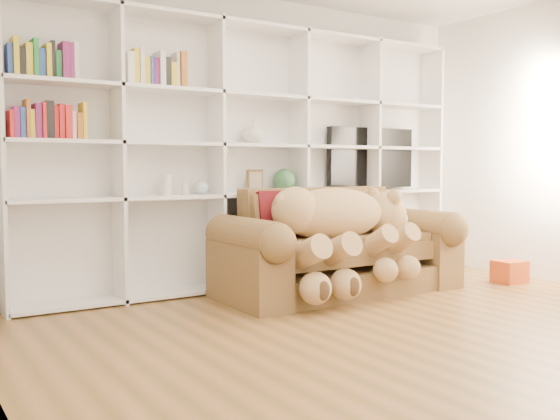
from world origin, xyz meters
TOP-DOWN VIEW (x-y plane):
  - floor at (0.00, 0.00)m, footprint 5.00×5.00m
  - wall_left at (-2.50, 0.00)m, footprint 0.02×5.00m
  - wall_back at (0.00, 2.50)m, footprint 5.00×0.02m
  - bookshelf at (-0.24, 2.36)m, footprint 4.43×0.35m
  - sofa at (0.43, 1.68)m, footprint 2.17×0.94m
  - teddy_bear at (0.32, 1.50)m, footprint 1.51×0.86m
  - throw_pillow at (-0.06, 1.83)m, footprint 0.46×0.30m
  - gift_box at (2.08, 1.14)m, footprint 0.29×0.27m
  - tv at (1.39, 2.35)m, footprint 1.09×0.18m
  - picture_frame at (-0.04, 2.30)m, footprint 0.16×0.03m
  - green_vase at (0.28, 2.30)m, footprint 0.22×0.22m
  - figurine_tall at (-0.91, 2.30)m, footprint 0.10×0.10m
  - figurine_short at (-0.74, 2.30)m, footprint 0.08×0.08m
  - snow_globe at (-0.58, 2.30)m, footprint 0.11×0.11m
  - shelf_vase at (-0.05, 2.30)m, footprint 0.21×0.21m

SIDE VIEW (x-z plane):
  - floor at x=0.00m, z-range 0.00..0.00m
  - gift_box at x=2.08m, z-range 0.00..0.21m
  - sofa at x=0.43m, z-range -0.11..0.80m
  - teddy_bear at x=0.32m, z-range 0.18..1.06m
  - throw_pillow at x=-0.06m, z-range 0.46..0.90m
  - figurine_short at x=-0.74m, z-range 0.86..0.97m
  - snow_globe at x=-0.58m, z-range 0.87..0.98m
  - figurine_tall at x=-0.91m, z-range 0.86..1.04m
  - green_vase at x=0.28m, z-range 0.86..1.09m
  - picture_frame at x=-0.04m, z-range 0.88..1.08m
  - tv at x=1.39m, z-range 0.86..1.50m
  - bookshelf at x=-0.24m, z-range 0.11..2.51m
  - wall_left at x=-2.50m, z-range 0.00..2.70m
  - wall_back at x=0.00m, z-range 0.00..2.70m
  - shelf_vase at x=-0.05m, z-range 1.31..1.53m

